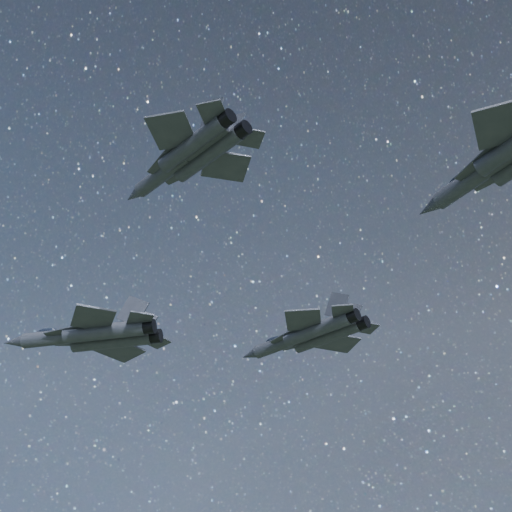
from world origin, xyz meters
The scene contains 3 objects.
jet_lead centered at (-23.45, 0.81, 156.80)m, with size 19.94×13.22×5.08m.
jet_left centered at (-1.77, 13.07, 155.98)m, with size 17.56×12.35×4.43m.
jet_right centered at (1.11, -13.20, 161.50)m, with size 16.69×11.48×4.19m.
Camera 1 is at (32.19, -49.36, 117.49)m, focal length 50.00 mm.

